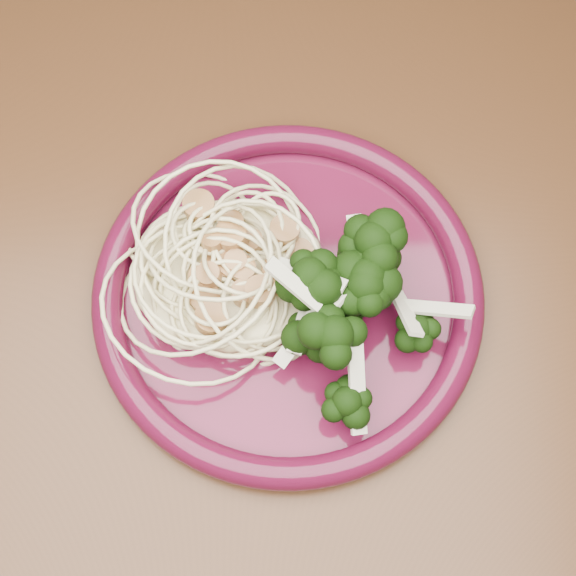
% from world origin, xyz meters
% --- Properties ---
extents(dining_table, '(1.20, 0.80, 0.75)m').
position_xyz_m(dining_table, '(0.00, 0.00, 0.65)').
color(dining_table, '#472814').
rests_on(dining_table, ground).
extents(dinner_plate, '(0.38, 0.38, 0.02)m').
position_xyz_m(dinner_plate, '(0.10, -0.03, 0.76)').
color(dinner_plate, '#4B0D24').
rests_on(dinner_plate, dining_table).
extents(spaghetti_pile, '(0.18, 0.17, 0.03)m').
position_xyz_m(spaghetti_pile, '(0.06, -0.01, 0.77)').
color(spaghetti_pile, beige).
rests_on(spaghetti_pile, dinner_plate).
extents(scallop_cluster, '(0.15, 0.15, 0.04)m').
position_xyz_m(scallop_cluster, '(0.06, -0.01, 0.81)').
color(scallop_cluster, '#A57847').
rests_on(scallop_cluster, spaghetti_pile).
extents(broccoli_pile, '(0.14, 0.18, 0.05)m').
position_xyz_m(broccoli_pile, '(0.15, -0.05, 0.78)').
color(broccoli_pile, black).
rests_on(broccoli_pile, dinner_plate).
extents(onion_garnish, '(0.10, 0.12, 0.06)m').
position_xyz_m(onion_garnish, '(0.15, -0.05, 0.82)').
color(onion_garnish, beige).
rests_on(onion_garnish, broccoli_pile).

